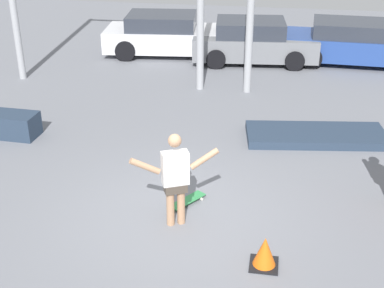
{
  "coord_description": "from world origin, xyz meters",
  "views": [
    {
      "loc": [
        1.55,
        -7.63,
        5.15
      ],
      "look_at": [
        -0.0,
        1.34,
        0.75
      ],
      "focal_mm": 50.0,
      "sensor_mm": 36.0,
      "label": 1
    }
  ],
  "objects_px": {
    "parked_car_white": "(166,35)",
    "parked_car_blue": "(357,43)",
    "manual_pad": "(316,135)",
    "parked_car_grey": "(254,42)",
    "skateboard": "(188,200)",
    "skateboarder": "(175,176)",
    "traffic_cone": "(265,252)"
  },
  "relations": [
    {
      "from": "skateboarder",
      "to": "manual_pad",
      "type": "distance_m",
      "value": 4.6
    },
    {
      "from": "skateboard",
      "to": "manual_pad",
      "type": "xyz_separation_m",
      "value": [
        2.37,
        3.16,
        0.03
      ]
    },
    {
      "from": "parked_car_white",
      "to": "parked_car_blue",
      "type": "height_order",
      "value": "parked_car_white"
    },
    {
      "from": "skateboarder",
      "to": "skateboard",
      "type": "xyz_separation_m",
      "value": [
        0.08,
        0.65,
        -0.85
      ]
    },
    {
      "from": "parked_car_grey",
      "to": "skateboard",
      "type": "bearing_deg",
      "value": -99.16
    },
    {
      "from": "parked_car_blue",
      "to": "parked_car_white",
      "type": "bearing_deg",
      "value": -177.67
    },
    {
      "from": "parked_car_blue",
      "to": "traffic_cone",
      "type": "height_order",
      "value": "parked_car_blue"
    },
    {
      "from": "skateboard",
      "to": "skateboarder",
      "type": "bearing_deg",
      "value": -152.01
    },
    {
      "from": "skateboard",
      "to": "parked_car_white",
      "type": "bearing_deg",
      "value": 49.76
    },
    {
      "from": "manual_pad",
      "to": "parked_car_white",
      "type": "xyz_separation_m",
      "value": [
        -4.79,
        6.09,
        0.56
      ]
    },
    {
      "from": "parked_car_blue",
      "to": "traffic_cone",
      "type": "xyz_separation_m",
      "value": [
        -2.35,
        -10.78,
        -0.42
      ]
    },
    {
      "from": "manual_pad",
      "to": "parked_car_white",
      "type": "distance_m",
      "value": 7.77
    },
    {
      "from": "manual_pad",
      "to": "parked_car_white",
      "type": "relative_size",
      "value": 0.73
    },
    {
      "from": "manual_pad",
      "to": "parked_car_blue",
      "type": "distance_m",
      "value": 6.3
    },
    {
      "from": "manual_pad",
      "to": "traffic_cone",
      "type": "distance_m",
      "value": 4.77
    },
    {
      "from": "parked_car_grey",
      "to": "manual_pad",
      "type": "bearing_deg",
      "value": -78.04
    },
    {
      "from": "manual_pad",
      "to": "parked_car_blue",
      "type": "xyz_separation_m",
      "value": [
        1.43,
        6.11,
        0.56
      ]
    },
    {
      "from": "parked_car_white",
      "to": "manual_pad",
      "type": "bearing_deg",
      "value": -57.77
    },
    {
      "from": "parked_car_white",
      "to": "parked_car_blue",
      "type": "bearing_deg",
      "value": -5.8
    },
    {
      "from": "parked_car_grey",
      "to": "parked_car_blue",
      "type": "relative_size",
      "value": 0.88
    },
    {
      "from": "parked_car_white",
      "to": "traffic_cone",
      "type": "relative_size",
      "value": 8.49
    },
    {
      "from": "traffic_cone",
      "to": "skateboarder",
      "type": "bearing_deg",
      "value": 150.37
    },
    {
      "from": "skateboard",
      "to": "parked_car_grey",
      "type": "distance_m",
      "value": 8.93
    },
    {
      "from": "traffic_cone",
      "to": "manual_pad",
      "type": "bearing_deg",
      "value": 78.83
    },
    {
      "from": "manual_pad",
      "to": "parked_car_blue",
      "type": "height_order",
      "value": "parked_car_blue"
    },
    {
      "from": "skateboarder",
      "to": "manual_pad",
      "type": "xyz_separation_m",
      "value": [
        2.45,
        3.81,
        -0.82
      ]
    },
    {
      "from": "parked_car_white",
      "to": "traffic_cone",
      "type": "distance_m",
      "value": 11.45
    },
    {
      "from": "skateboard",
      "to": "traffic_cone",
      "type": "distance_m",
      "value": 2.1
    },
    {
      "from": "manual_pad",
      "to": "parked_car_grey",
      "type": "bearing_deg",
      "value": 107.6
    },
    {
      "from": "parked_car_grey",
      "to": "parked_car_blue",
      "type": "xyz_separation_m",
      "value": [
        3.25,
        0.37,
        0.01
      ]
    },
    {
      "from": "skateboard",
      "to": "manual_pad",
      "type": "bearing_deg",
      "value": -1.74
    },
    {
      "from": "manual_pad",
      "to": "parked_car_white",
      "type": "height_order",
      "value": "parked_car_white"
    }
  ]
}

